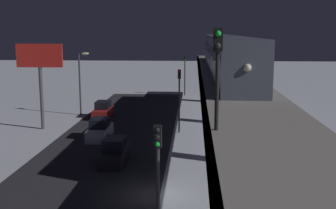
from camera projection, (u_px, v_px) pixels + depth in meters
The scene contains 13 objects.
ground_plane at pixel (156, 195), 26.46m from camera, with size 240.00×240.00×0.00m, color silver.
avenue_asphalt at pixel (74, 193), 26.78m from camera, with size 11.00×85.13×0.01m, color #28282D.
elevated_railway at pixel (241, 111), 25.21m from camera, with size 5.00×85.13×6.31m.
subway_train at pixel (224, 53), 41.31m from camera, with size 2.94×36.87×3.40m.
rail_signal at pixel (218, 61), 16.17m from camera, with size 0.36×0.41×4.00m.
sedan_red at pixel (103, 111), 49.99m from camera, with size 1.80×4.62×1.97m.
sedan_white_2 at pixel (100, 130), 40.22m from camera, with size 1.80×4.55×1.97m.
sedan_black at pixel (115, 152), 32.90m from camera, with size 1.80×4.46×1.97m.
traffic_light_near at pixel (158, 177), 17.42m from camera, with size 0.32×0.44×6.40m.
traffic_light_mid at pixel (179, 92), 42.02m from camera, with size 0.32×0.44×6.40m.
traffic_light_far at pixel (185, 69), 66.62m from camera, with size 0.32×0.44×6.40m.
commercial_billboard at pixel (40, 64), 43.13m from camera, with size 4.80×0.36×8.90m.
street_lamp_far at pixel (81, 76), 50.90m from camera, with size 1.35×0.44×7.65m.
Camera 1 is at (-2.31, 24.99, 10.18)m, focal length 44.96 mm.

